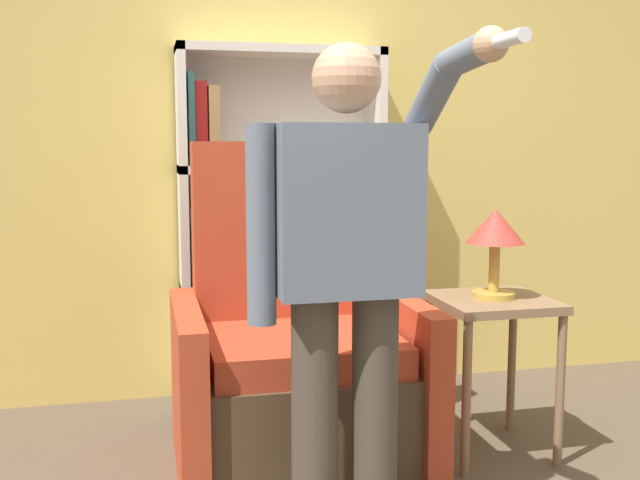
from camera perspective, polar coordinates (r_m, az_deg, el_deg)
wall_back at (r=3.94m, az=0.13°, el=8.91°), size 8.00×0.06×2.80m
bookcase at (r=3.74m, az=-4.24°, el=0.83°), size 1.00×0.28×1.76m
armchair at (r=3.10m, az=-1.84°, el=-9.38°), size 0.98×0.81×1.30m
person_standing at (r=2.33m, az=2.01°, el=-1.95°), size 0.59×0.78×1.60m
side_table at (r=3.20m, az=13.00°, el=-6.36°), size 0.46×0.46×0.66m
table_lamp at (r=3.14m, az=13.21°, el=0.47°), size 0.24×0.24×0.37m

